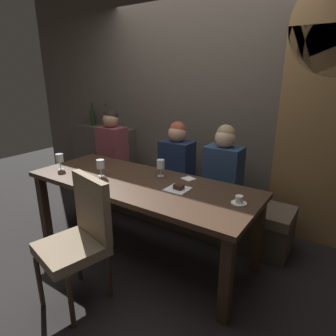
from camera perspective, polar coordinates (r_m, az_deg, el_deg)
ground at (r=3.00m, az=-5.28°, el=-15.97°), size 9.00×9.00×0.00m
back_wall_tiled at (r=3.52m, az=7.01°, el=15.09°), size 6.00×0.12×3.00m
arched_door at (r=3.08m, az=29.54°, el=9.99°), size 0.90×0.05×2.55m
back_counter at (r=4.48m, az=-12.56°, el=2.09°), size 1.10×0.28×0.95m
dining_table at (r=2.69m, az=-5.67°, el=-4.39°), size 2.20×0.84×0.74m
banquette_bench at (r=3.38m, az=2.13°, el=-7.26°), size 2.50×0.44×0.45m
chair_near_side at (r=2.27m, az=-17.05°, el=-12.36°), size 0.53×0.53×0.98m
diner_redhead at (r=3.80m, az=-11.08°, el=4.93°), size 0.36×0.24×0.81m
diner_bearded at (r=3.23m, az=1.79°, el=2.33°), size 0.36×0.24×0.74m
diner_far_end at (r=2.92m, az=11.00°, el=0.56°), size 0.36×0.24×0.77m
wine_bottle_dark_red at (r=4.48m, az=-14.76°, el=9.74°), size 0.08×0.08×0.33m
wine_bottle_pale_label at (r=4.28m, az=-12.15°, el=9.56°), size 0.08×0.08×0.33m
wine_glass_center_back at (r=2.74m, az=-1.49°, el=0.69°), size 0.08×0.08×0.16m
wine_glass_near_right at (r=3.15m, az=-20.79°, el=1.80°), size 0.08×0.08×0.16m
wine_glass_center_front at (r=2.82m, az=-13.30°, el=0.61°), size 0.08×0.08×0.16m
espresso_cup at (r=2.26m, az=13.96°, el=-6.29°), size 0.12×0.12×0.06m
dessert_plate at (r=2.45m, az=2.03°, el=-4.07°), size 0.19×0.19×0.05m
folded_napkin at (r=2.70m, az=4.13°, el=-2.16°), size 0.14×0.13×0.01m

